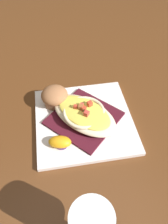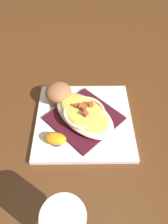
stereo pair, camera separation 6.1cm
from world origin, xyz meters
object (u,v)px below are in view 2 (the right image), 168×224
at_px(muffin, 59,93).
at_px(gratin_dish, 84,113).
at_px(square_plate, 84,120).
at_px(orange_garnish, 55,139).
at_px(stemmed_glass, 65,223).

bearing_deg(muffin, gratin_dish, 33.46).
distance_m(square_plate, gratin_dish, 0.03).
height_order(gratin_dish, orange_garnish, gratin_dish).
height_order(muffin, stemmed_glass, stemmed_glass).
distance_m(gratin_dish, muffin, 0.11).
relative_size(square_plate, stemmed_glass, 2.02).
xyz_separation_m(muffin, stemmed_glass, (0.37, -0.04, 0.06)).
bearing_deg(orange_garnish, stemmed_glass, -1.51).
relative_size(muffin, orange_garnish, 1.15).
bearing_deg(orange_garnish, muffin, 168.48).
distance_m(gratin_dish, orange_garnish, 0.11).
xyz_separation_m(gratin_dish, muffin, (-0.09, -0.06, 0.00)).
bearing_deg(gratin_dish, orange_garnish, -56.77).
bearing_deg(stemmed_glass, gratin_dish, 161.41).
xyz_separation_m(orange_garnish, stemmed_glass, (0.23, -0.01, 0.07)).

